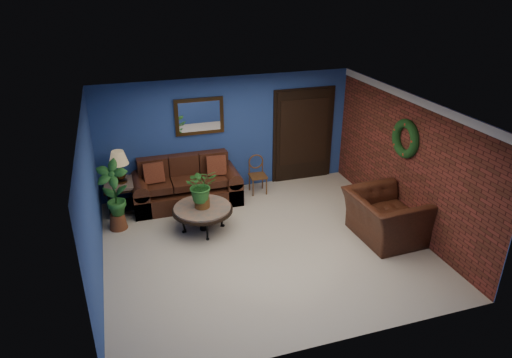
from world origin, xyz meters
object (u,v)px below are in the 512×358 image
object	(u,v)px
sofa	(186,188)
side_chair	(257,172)
coffee_table	(203,210)
table_lamp	(119,163)
end_table	(122,189)
armchair	(385,217)

from	to	relation	value
sofa	side_chair	xyz separation A→B (m)	(1.57, 0.03, 0.15)
sofa	coffee_table	world-z (taller)	sofa
coffee_table	table_lamp	bearing A→B (deg)	138.88
sofa	coffee_table	bearing A→B (deg)	-85.32
sofa	coffee_table	xyz separation A→B (m)	(0.10, -1.23, 0.10)
end_table	side_chair	distance (m)	2.84
end_table	table_lamp	distance (m)	0.56
side_chair	armchair	bearing A→B (deg)	-55.60
table_lamp	side_chair	bearing A→B (deg)	1.25
coffee_table	side_chair	bearing A→B (deg)	40.77
end_table	table_lamp	world-z (taller)	table_lamp
coffee_table	end_table	xyz separation A→B (m)	(-1.38, 1.20, 0.07)
table_lamp	side_chair	world-z (taller)	table_lamp
side_chair	end_table	bearing A→B (deg)	-176.96
table_lamp	armchair	size ratio (longest dim) A/B	0.49
coffee_table	table_lamp	size ratio (longest dim) A/B	1.77
sofa	armchair	bearing A→B (deg)	-38.07
sofa	side_chair	distance (m)	1.57
end_table	table_lamp	xyz separation A→B (m)	(-0.00, 0.00, 0.56)
sofa	side_chair	world-z (taller)	sofa
table_lamp	armchair	world-z (taller)	table_lamp
armchair	sofa	bearing A→B (deg)	49.62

